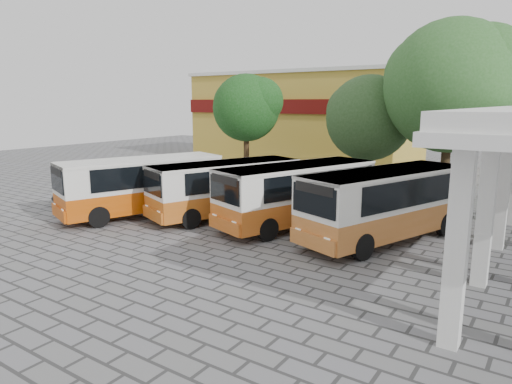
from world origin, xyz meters
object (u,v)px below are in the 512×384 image
Objects in this scene: parked_car at (90,193)px; bus_far_left at (142,183)px; bus_centre_right at (297,191)px; bus_far_right at (386,200)px; bus_centre_left at (225,185)px.

bus_far_left is at bearing 26.28° from parked_car.
bus_centre_right is (7.38, 2.53, -0.01)m from bus_far_left.
bus_far_right is at bearing 32.78° from bus_far_left.
bus_centre_left reaches higher than parked_car.
bus_far_right reaches higher than bus_far_left.
bus_centre_left is 0.94× the size of bus_far_right.
parked_car is at bearing -149.78° from bus_centre_right.
bus_far_left reaches higher than bus_centre_right.
parked_car is (-4.53, 0.25, -1.08)m from bus_far_left.
bus_centre_left is at bearing 49.31° from bus_far_left.
bus_far_right is at bearing 20.07° from bus_centre_right.
bus_far_left is at bearing -129.15° from bus_centre_left.
bus_centre_left is 0.96× the size of bus_centre_right.
bus_centre_left is at bearing -156.23° from bus_far_right.
bus_far_left is 4.19m from bus_centre_left.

